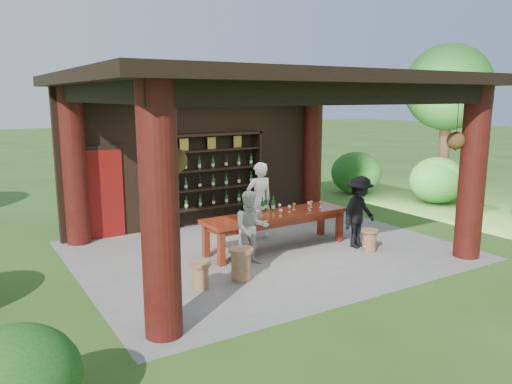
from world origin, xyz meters
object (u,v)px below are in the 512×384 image
stool_near_left (241,263)px  guest_woman (251,228)px  stool_near_right (369,240)px  guest_man (359,212)px  stool_far_left (201,275)px  host (259,201)px  tasting_table (276,219)px  napkin_basket (254,214)px  wine_shelf (213,179)px

stool_near_left → guest_woman: guest_woman is taller
guest_woman → stool_near_right: bearing=3.9°
stool_near_left → guest_man: size_ratio=0.38×
stool_near_left → stool_far_left: stool_near_left is taller
host → guest_woman: host is taller
tasting_table → napkin_basket: 0.63m
tasting_table → host: (0.11, 0.83, 0.22)m
napkin_basket → guest_man: bearing=-18.5°
wine_shelf → stool_far_left: bearing=-119.7°
guest_woman → host: bearing=70.5°
host → guest_man: size_ratio=1.14×
stool_near_right → guest_man: (0.03, 0.35, 0.51)m
guest_man → napkin_basket: guest_man is taller
stool_near_right → napkin_basket: bearing=153.2°
napkin_basket → host: bearing=52.7°
stool_near_left → host: size_ratio=0.33×
host → stool_far_left: bearing=42.7°
stool_near_left → tasting_table: bearing=37.9°
stool_near_left → guest_woman: bearing=47.5°
tasting_table → stool_near_left: 1.94m
wine_shelf → napkin_basket: size_ratio=9.83×
guest_woman → napkin_basket: guest_woman is taller
tasting_table → stool_near_right: size_ratio=6.93×
wine_shelf → stool_far_left: wine_shelf is taller
stool_near_left → guest_woman: 0.93m
wine_shelf → tasting_table: size_ratio=0.80×
stool_far_left → napkin_basket: 2.08m
tasting_table → napkin_basket: size_ratio=12.24×
stool_far_left → stool_near_left: bearing=-0.3°
wine_shelf → napkin_basket: (-0.40, -2.56, -0.31)m
stool_near_right → stool_far_left: 3.78m
wine_shelf → stool_near_left: (-1.32, -3.64, -0.83)m
stool_near_right → guest_man: guest_man is taller
stool_near_right → napkin_basket: 2.43m
host → stool_near_left: bearing=53.7°
napkin_basket → tasting_table: bearing=8.2°
tasting_table → guest_woman: size_ratio=2.28×
stool_near_right → host: host is taller
wine_shelf → tasting_table: bearing=-85.6°
stool_near_right → stool_far_left: size_ratio=1.04×
tasting_table → stool_far_left: size_ratio=7.20×
tasting_table → guest_woman: 1.09m
stool_near_left → stool_far_left: 0.77m
stool_far_left → wine_shelf: bearing=60.3°
guest_man → napkin_basket: (-2.13, 0.71, 0.07)m
guest_man → tasting_table: bearing=138.7°
stool_near_left → host: 2.63m
stool_near_right → stool_near_left: bearing=-179.5°
stool_near_right → napkin_basket: napkin_basket is taller
wine_shelf → host: wine_shelf is taller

